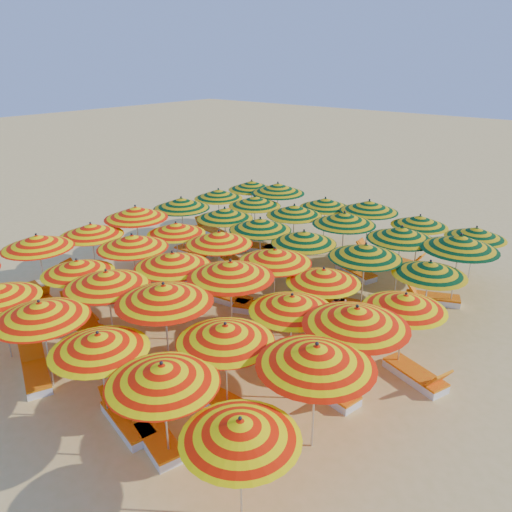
# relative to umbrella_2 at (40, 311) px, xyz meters

# --- Properties ---
(ground) EXTENTS (120.00, 120.00, 0.00)m
(ground) POSITION_rel_umbrella_2_xyz_m (0.95, 6.33, -2.11)
(ground) COLOR #EFBE6A
(ground) RESTS_ON ground
(umbrella_2) EXTENTS (2.67, 2.67, 2.40)m
(umbrella_2) POSITION_rel_umbrella_2_xyz_m (0.00, 0.00, 0.00)
(umbrella_2) COLOR silver
(umbrella_2) RESTS_ON ground
(umbrella_3) EXTENTS (2.51, 2.51, 2.27)m
(umbrella_3) POSITION_rel_umbrella_2_xyz_m (2.09, 0.14, -0.11)
(umbrella_3) COLOR silver
(umbrella_3) RESTS_ON ground
(umbrella_4) EXTENTS (2.79, 2.79, 2.35)m
(umbrella_4) POSITION_rel_umbrella_2_xyz_m (4.10, 0.18, -0.04)
(umbrella_4) COLOR silver
(umbrella_4) RESTS_ON ground
(umbrella_5) EXTENTS (2.69, 2.69, 2.20)m
(umbrella_5) POSITION_rel_umbrella_2_xyz_m (6.13, 0.10, -0.17)
(umbrella_5) COLOR silver
(umbrella_5) RESTS_ON ground
(umbrella_6) EXTENTS (2.99, 2.99, 2.41)m
(umbrella_6) POSITION_rel_umbrella_2_xyz_m (-4.45, 2.35, 0.01)
(umbrella_6) COLOR silver
(umbrella_6) RESTS_ON ground
(umbrella_7) EXTENTS (2.71, 2.71, 2.23)m
(umbrella_7) POSITION_rel_umbrella_2_xyz_m (-1.98, 2.20, -0.15)
(umbrella_7) COLOR silver
(umbrella_7) RESTS_ON ground
(umbrella_8) EXTENTS (2.58, 2.58, 2.43)m
(umbrella_8) POSITION_rel_umbrella_2_xyz_m (-0.26, 2.02, 0.03)
(umbrella_8) COLOR silver
(umbrella_8) RESTS_ON ground
(umbrella_9) EXTENTS (2.67, 2.67, 2.57)m
(umbrella_9) POSITION_rel_umbrella_2_xyz_m (1.81, 2.23, 0.16)
(umbrella_9) COLOR silver
(umbrella_9) RESTS_ON ground
(umbrella_10) EXTENTS (2.49, 2.49, 2.33)m
(umbrella_10) POSITION_rel_umbrella_2_xyz_m (3.99, 2.07, -0.06)
(umbrella_10) COLOR silver
(umbrella_10) RESTS_ON ground
(umbrella_11) EXTENTS (2.50, 2.50, 2.54)m
(umbrella_11) POSITION_rel_umbrella_2_xyz_m (6.15, 2.34, 0.13)
(umbrella_11) COLOR silver
(umbrella_11) RESTS_ON ground
(umbrella_12) EXTENTS (2.56, 2.56, 2.33)m
(umbrella_12) POSITION_rel_umbrella_2_xyz_m (-4.32, 4.23, -0.06)
(umbrella_12) COLOR silver
(umbrella_12) RESTS_ON ground
(umbrella_13) EXTENTS (2.74, 2.74, 2.42)m
(umbrella_13) POSITION_rel_umbrella_2_xyz_m (-2.07, 4.26, 0.02)
(umbrella_13) COLOR silver
(umbrella_13) RESTS_ON ground
(umbrella_14) EXTENTS (2.61, 2.61, 2.42)m
(umbrella_14) POSITION_rel_umbrella_2_xyz_m (0.08, 4.05, 0.02)
(umbrella_14) COLOR silver
(umbrella_14) RESTS_ON ground
(umbrella_15) EXTENTS (2.89, 2.89, 2.56)m
(umbrella_15) POSITION_rel_umbrella_2_xyz_m (2.06, 4.38, 0.15)
(umbrella_15) COLOR silver
(umbrella_15) RESTS_ON ground
(umbrella_16) EXTENTS (2.65, 2.65, 2.28)m
(umbrella_16) POSITION_rel_umbrella_2_xyz_m (4.24, 4.22, -0.10)
(umbrella_16) COLOR silver
(umbrella_16) RESTS_ON ground
(umbrella_17) EXTENTS (2.86, 2.86, 2.57)m
(umbrella_17) POSITION_rel_umbrella_2_xyz_m (6.02, 4.17, 0.16)
(umbrella_17) COLOR silver
(umbrella_17) RESTS_ON ground
(umbrella_18) EXTENTS (2.38, 2.38, 2.52)m
(umbrella_18) POSITION_rel_umbrella_2_xyz_m (-4.32, 6.17, 0.11)
(umbrella_18) COLOR silver
(umbrella_18) RESTS_ON ground
(umbrella_19) EXTENTS (2.56, 2.56, 2.21)m
(umbrella_19) POSITION_rel_umbrella_2_xyz_m (-2.39, 6.42, -0.17)
(umbrella_19) COLOR silver
(umbrella_19) RESTS_ON ground
(umbrella_20) EXTENTS (2.75, 2.75, 2.36)m
(umbrella_20) POSITION_rel_umbrella_2_xyz_m (-0.25, 6.38, -0.03)
(umbrella_20) COLOR silver
(umbrella_20) RESTS_ON ground
(umbrella_21) EXTENTS (2.49, 2.49, 2.38)m
(umbrella_21) POSITION_rel_umbrella_2_xyz_m (2.14, 6.27, -0.02)
(umbrella_21) COLOR silver
(umbrella_21) RESTS_ON ground
(umbrella_22) EXTENTS (2.69, 2.69, 2.22)m
(umbrella_22) POSITION_rel_umbrella_2_xyz_m (3.91, 6.20, -0.15)
(umbrella_22) COLOR silver
(umbrella_22) RESTS_ON ground
(umbrella_23) EXTENTS (2.12, 2.12, 2.22)m
(umbrella_23) POSITION_rel_umbrella_2_xyz_m (6.34, 6.14, -0.15)
(umbrella_23) COLOR silver
(umbrella_23) RESTS_ON ground
(umbrella_24) EXTENTS (2.43, 2.43, 2.43)m
(umbrella_24) POSITION_rel_umbrella_2_xyz_m (-4.15, 8.32, 0.03)
(umbrella_24) COLOR silver
(umbrella_24) RESTS_ON ground
(umbrella_25) EXTENTS (2.66, 2.66, 2.32)m
(umbrella_25) POSITION_rel_umbrella_2_xyz_m (-2.05, 8.61, -0.07)
(umbrella_25) COLOR silver
(umbrella_25) RESTS_ON ground
(umbrella_26) EXTENTS (2.88, 2.88, 2.37)m
(umbrella_26) POSITION_rel_umbrella_2_xyz_m (-0.08, 8.33, -0.02)
(umbrella_26) COLOR silver
(umbrella_26) RESTS_ON ground
(umbrella_27) EXTENTS (2.60, 2.60, 2.33)m
(umbrella_27) POSITION_rel_umbrella_2_xyz_m (1.83, 8.28, -0.06)
(umbrella_27) COLOR silver
(umbrella_27) RESTS_ON ground
(umbrella_28) EXTENTS (2.98, 2.98, 2.40)m
(umbrella_28) POSITION_rel_umbrella_2_xyz_m (4.09, 8.29, 0.00)
(umbrella_28) COLOR silver
(umbrella_28) RESTS_ON ground
(umbrella_29) EXTENTS (2.78, 2.78, 2.26)m
(umbrella_29) POSITION_rel_umbrella_2_xyz_m (6.03, 8.51, -0.12)
(umbrella_29) COLOR silver
(umbrella_29) RESTS_ON ground
(umbrella_30) EXTENTS (2.75, 2.75, 2.27)m
(umbrella_30) POSITION_rel_umbrella_2_xyz_m (-4.36, 10.70, -0.11)
(umbrella_30) COLOR silver
(umbrella_30) RESTS_ON ground
(umbrella_31) EXTENTS (2.46, 2.46, 2.31)m
(umbrella_31) POSITION_rel_umbrella_2_xyz_m (-2.27, 10.69, -0.07)
(umbrella_31) COLOR silver
(umbrella_31) RESTS_ON ground
(umbrella_32) EXTENTS (2.62, 2.62, 2.33)m
(umbrella_32) POSITION_rel_umbrella_2_xyz_m (-0.22, 10.62, -0.06)
(umbrella_32) COLOR silver
(umbrella_32) RESTS_ON ground
(umbrella_33) EXTENTS (2.56, 2.56, 2.45)m
(umbrella_33) POSITION_rel_umbrella_2_xyz_m (2.01, 10.61, 0.05)
(umbrella_33) COLOR silver
(umbrella_33) RESTS_ON ground
(umbrella_34) EXTENTS (2.84, 2.84, 2.43)m
(umbrella_34) POSITION_rel_umbrella_2_xyz_m (4.29, 10.44, 0.03)
(umbrella_34) COLOR silver
(umbrella_34) RESTS_ON ground
(umbrella_35) EXTENTS (2.63, 2.63, 2.54)m
(umbrella_35) POSITION_rel_umbrella_2_xyz_m (6.18, 10.54, 0.13)
(umbrella_35) COLOR silver
(umbrella_35) RESTS_ON ground
(umbrella_36) EXTENTS (2.60, 2.60, 2.31)m
(umbrella_36) POSITION_rel_umbrella_2_xyz_m (-4.13, 12.72, -0.08)
(umbrella_36) COLOR silver
(umbrella_36) RESTS_ON ground
(umbrella_37) EXTENTS (2.40, 2.40, 2.53)m
(umbrella_37) POSITION_rel_umbrella_2_xyz_m (-2.39, 12.43, 0.12)
(umbrella_37) COLOR silver
(umbrella_37) RESTS_ON ground
(umbrella_38) EXTENTS (2.45, 2.45, 2.26)m
(umbrella_38) POSITION_rel_umbrella_2_xyz_m (0.07, 12.44, -0.11)
(umbrella_38) COLOR silver
(umbrella_38) RESTS_ON ground
(umbrella_39) EXTENTS (2.33, 2.33, 2.44)m
(umbrella_39) POSITION_rel_umbrella_2_xyz_m (1.94, 12.67, 0.04)
(umbrella_39) COLOR silver
(umbrella_39) RESTS_ON ground
(umbrella_40) EXTENTS (2.09, 2.09, 2.21)m
(umbrella_40) POSITION_rel_umbrella_2_xyz_m (4.00, 12.73, -0.16)
(umbrella_40) COLOR silver
(umbrella_40) RESTS_ON ground
(umbrella_41) EXTENTS (2.12, 2.12, 2.20)m
(umbrella_41) POSITION_rel_umbrella_2_xyz_m (6.04, 12.69, -0.17)
(umbrella_41) COLOR silver
(umbrella_41) RESTS_ON ground
(lounger_1) EXTENTS (1.82, 1.20, 0.69)m
(lounger_1) POSITION_rel_umbrella_2_xyz_m (-0.59, -0.13, -1.96)
(lounger_1) COLOR white
(lounger_1) RESTS_ON ground
(lounger_2) EXTENTS (1.82, 0.96, 0.69)m
(lounger_2) POSITION_rel_umbrella_2_xyz_m (2.60, 0.28, -1.96)
(lounger_2) COLOR white
(lounger_2) RESTS_ON ground
(lounger_3) EXTENTS (1.83, 1.06, 0.69)m
(lounger_3) POSITION_rel_umbrella_2_xyz_m (3.50, 0.32, -1.96)
(lounger_3) COLOR white
(lounger_3) RESTS_ON ground
(lounger_4) EXTENTS (1.81, 0.88, 0.69)m
(lounger_4) POSITION_rel_umbrella_2_xyz_m (-4.96, 2.21, -1.96)
(lounger_4) COLOR white
(lounger_4) RESTS_ON ground
(lounger_5) EXTENTS (1.82, 0.95, 0.69)m
(lounger_5) POSITION_rel_umbrella_2_xyz_m (-2.58, 2.39, -1.96)
(lounger_5) COLOR white
(lounger_5) RESTS_ON ground
(lounger_6) EXTENTS (1.81, 0.92, 0.69)m
(lounger_6) POSITION_rel_umbrella_2_xyz_m (-0.86, 2.11, -1.96)
(lounger_6) COLOR white
(lounger_6) RESTS_ON ground
(lounger_7) EXTENTS (1.74, 0.62, 0.69)m
(lounger_7) POSITION_rel_umbrella_2_xyz_m (3.39, 2.04, -1.96)
(lounger_7) COLOR white
(lounger_7) RESTS_ON ground
(lounger_8) EXTENTS (1.83, 1.13, 0.69)m
(lounger_8) POSITION_rel_umbrella_2_xyz_m (-4.91, 4.10, -1.96)
(lounger_8) COLOR white
(lounger_8) RESTS_ON ground
(lounger_9) EXTENTS (1.82, 1.21, 0.69)m
(lounger_9) POSITION_rel_umbrella_2_xyz_m (-2.57, 4.21, -1.96)
(lounger_9) COLOR white
(lounger_9) RESTS_ON ground
(lounger_10) EXTENTS (1.82, 1.00, 0.69)m
(lounger_10) POSITION_rel_umbrella_2_xyz_m (2.56, 4.25, -1.96)
(lounger_10) COLOR white
(lounger_10) RESTS_ON ground
(lounger_11) EXTENTS (1.83, 1.09, 0.69)m
(lounger_11) POSITION_rel_umbrella_2_xyz_m (4.83, 4.13, -1.96)
(lounger_11) COLOR white
(lounger_11) RESTS_ON ground
(lounger_12) EXTENTS (1.81, 0.90, 0.69)m
(lounger_12) POSITION_rel_umbrella_2_xyz_m (5.52, 4.03, -1.96)
(lounger_12) COLOR white
(lounger_12) RESTS_ON ground
(lounger_13) EXTENTS (1.81, 0.92, 0.69)m
(lounger_13) POSITION_rel_umbrella_2_xyz_m (-1.80, 6.41, -1.96)
(lounger_13) COLOR white
(lounger_13) RESTS_ON ground
(lounger_14) EXTENTS (1.79, 0.80, 0.69)m
(lounger_14) POSITION_rel_umbrella_2_xyz_m (0.25, 6.14, -1.96)
(lounger_14) COLOR white
(lounger_14) RESTS_ON ground
(lounger_15) EXTENTS (1.82, 1.21, 0.69)m
(lounger_15) POSITION_rel_umbrella_2_xyz_m (1.64, 6.27, -1.96)
(lounger_15) COLOR white
(lounger_15) RESTS_ON ground
(lounger_16) EXTENTS (1.82, 0.96, 0.69)m
(lounger_16) POSITION_rel_umbrella_2_xyz_m (3.31, 6.44, -1.96)
(lounger_16) COLOR white
(lounger_16) RESTS_ON ground
(lounger_17) EXTENTS (1.83, 1.13, 0.69)m
(lounger_17) POSITION_rel_umbrella_2_xyz_m (6.93, 5.94, -1.96)
(lounger_17) COLOR white
(lounger_17) RESTS_ON ground
(lounger_18) EXTENTS (1.75, 0.62, 0.69)m
(lounger_18) POSITION_rel_umbrella_2_xyz_m (-3.56, 8.33, -1.96)
(lounger_18) COLOR white
(lounger_18) RESTS_ON ground
(lounger_19) EXTENTS (1.83, 1.13, 0.69)m
(lounger_19) POSITION_rel_umbrella_2_xyz_m (-1.45, 8.52, -1.96)
(lounger_19) COLOR white
(lounger_19) RESTS_ON ground
(lounger_20) EXTENTS (1.80, 0.82, 0.69)m
(lounger_20) POSITION_rel_umbrella_2_xyz_m (-0.58, 8.14, -1.96)
(lounger_20) COLOR white
(lounger_20) RESTS_ON ground
(lounger_21) EXTENTS (1.82, 0.98, 0.69)m
(lounger_21) POSITION_rel_umbrella_2_xyz_m (3.49, 8.19, -1.96)
(lounger_21) COLOR white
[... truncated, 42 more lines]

